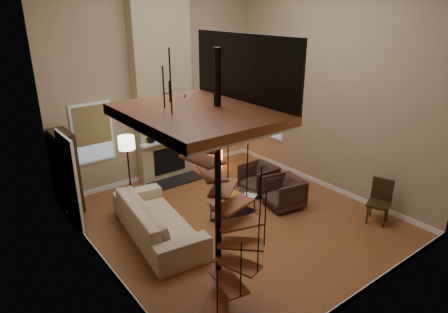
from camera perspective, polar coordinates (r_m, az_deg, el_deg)
ground at (r=9.06m, az=1.56°, el=-9.05°), size 6.00×6.50×0.01m
back_wall at (r=10.71m, az=-9.49°, el=11.15°), size 6.00×0.02×5.50m
front_wall at (r=5.98m, az=21.81°, el=2.14°), size 6.00×0.02×5.50m
left_wall at (r=6.63m, az=-18.88°, el=4.27°), size 0.02×6.50×5.50m
right_wall at (r=10.17m, az=15.20°, el=10.19°), size 0.02×6.50×5.50m
baseboard_back at (r=11.46m, az=-8.68°, el=-2.22°), size 6.00×0.02×0.12m
baseboard_front at (r=7.25m, az=18.76°, el=-18.37°), size 6.00×0.02×0.12m
baseboard_left at (r=7.79m, az=-16.43°, el=-14.99°), size 0.02×6.50×0.12m
baseboard_right at (r=10.96m, az=13.84°, el=-3.73°), size 0.02×6.50×0.12m
chimney_breast at (r=10.55m, az=-8.99°, el=11.02°), size 1.60×0.38×5.50m
hearth at (r=10.94m, az=-6.94°, el=-3.52°), size 1.50×0.60×0.04m
firebox at (r=10.97m, az=-7.84°, el=-0.49°), size 0.95×0.02×0.72m
mantel at (r=10.70m, az=-7.78°, el=2.37°), size 1.70×0.18×0.06m
mirror_frame at (r=10.52m, az=-8.16°, el=6.59°), size 0.94×0.10×0.94m
mirror_disc at (r=10.53m, az=-8.19°, el=6.60°), size 0.80×0.01×0.80m
vase_left at (r=10.44m, az=-10.55°, el=2.63°), size 0.24×0.24×0.25m
vase_right at (r=10.98m, az=-5.21°, el=3.71°), size 0.20×0.20×0.21m
window_back at (r=10.21m, az=-18.44°, el=3.34°), size 1.02×0.06×1.52m
window_right at (r=11.69m, az=6.86°, el=6.46°), size 0.06×1.02×1.52m
entry_door at (r=8.84m, az=-21.25°, el=-3.72°), size 0.10×1.05×2.16m
loft at (r=5.33m, az=-3.08°, el=6.92°), size 1.70×2.20×1.09m
spiral_stair at (r=6.00m, az=-0.78°, el=-6.26°), size 1.47×1.47×4.06m
hutch at (r=9.81m, az=-21.88°, el=-2.00°), size 0.40×0.85×1.91m
sofa at (r=8.38m, az=-9.70°, el=-8.90°), size 1.42×2.90×0.81m
armchair_near at (r=10.27m, az=5.33°, el=-3.09°), size 0.82×0.80×0.74m
armchair_far at (r=9.58m, az=8.99°, el=-5.14°), size 0.97×0.95×0.76m
coffee_table at (r=9.05m, az=1.37°, el=-7.01°), size 1.23×0.80×0.44m
bowl at (r=8.98m, az=1.18°, el=-5.68°), size 0.39×0.39×0.10m
book at (r=9.06m, az=3.71°, el=-5.72°), size 0.33×0.36×0.03m
floor_lamp at (r=9.48m, az=-13.86°, el=1.17°), size 0.38×0.38×1.70m
accent_lamp at (r=11.82m, az=-0.56°, el=-0.24°), size 0.14×0.14×0.50m
side_chair at (r=9.42m, az=21.65°, el=-5.76°), size 0.61×0.61×1.00m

